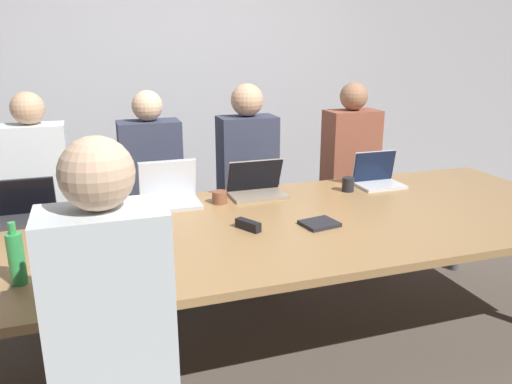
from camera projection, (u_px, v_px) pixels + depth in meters
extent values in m
plane|color=brown|center=(263.00, 346.00, 2.92)|extent=(24.00, 24.00, 0.00)
cube|color=#ADADB2|center=(189.00, 79.00, 4.29)|extent=(12.00, 0.06, 2.80)
cube|color=#9E7547|center=(263.00, 227.00, 2.71)|extent=(3.89, 1.38, 0.04)
cylinder|color=#4C4C51|center=(458.00, 225.00, 3.82)|extent=(0.08, 0.08, 0.73)
cube|color=#B7B7BC|center=(171.00, 205.00, 2.98)|extent=(0.34, 0.24, 0.02)
cube|color=#B7B7BC|center=(167.00, 179.00, 3.04)|extent=(0.35, 0.06, 0.24)
cube|color=silver|center=(168.00, 180.00, 3.03)|extent=(0.34, 0.06, 0.24)
cube|color=#2D2D38|center=(157.00, 261.00, 3.52)|extent=(0.32, 0.24, 0.45)
cube|color=#33384C|center=(152.00, 178.00, 3.35)|extent=(0.40, 0.24, 0.77)
sphere|color=beige|center=(147.00, 106.00, 3.21)|extent=(0.20, 0.20, 0.20)
cylinder|color=#232328|center=(127.00, 201.00, 2.92)|extent=(0.08, 0.08, 0.10)
cube|color=gray|center=(258.00, 195.00, 3.16)|extent=(0.35, 0.22, 0.02)
cube|color=gray|center=(254.00, 175.00, 3.19)|extent=(0.36, 0.10, 0.21)
cube|color=black|center=(255.00, 176.00, 3.19)|extent=(0.35, 0.10, 0.21)
cube|color=#2D2D38|center=(248.00, 249.00, 3.73)|extent=(0.32, 0.24, 0.45)
cube|color=#33384C|center=(247.00, 170.00, 3.55)|extent=(0.40, 0.24, 0.77)
sphere|color=tan|center=(247.00, 100.00, 3.41)|extent=(0.22, 0.22, 0.22)
cylinder|color=brown|center=(220.00, 197.00, 3.03)|extent=(0.09, 0.09, 0.08)
cube|color=#333338|center=(27.00, 221.00, 2.71)|extent=(0.30, 0.21, 0.02)
cube|color=#333338|center=(25.00, 196.00, 2.76)|extent=(0.31, 0.06, 0.21)
cube|color=black|center=(25.00, 197.00, 2.75)|extent=(0.30, 0.06, 0.21)
cube|color=#2D2D38|center=(49.00, 270.00, 3.38)|extent=(0.32, 0.24, 0.45)
cube|color=silver|center=(37.00, 184.00, 3.21)|extent=(0.40, 0.24, 0.77)
sphere|color=tan|center=(27.00, 108.00, 3.07)|extent=(0.20, 0.20, 0.20)
cube|color=silver|center=(380.00, 186.00, 3.38)|extent=(0.30, 0.21, 0.02)
cube|color=silver|center=(374.00, 166.00, 3.43)|extent=(0.31, 0.04, 0.21)
cube|color=#0F1933|center=(374.00, 166.00, 3.42)|extent=(0.30, 0.04, 0.21)
cube|color=#2D2D38|center=(346.00, 233.00, 4.03)|extent=(0.32, 0.24, 0.45)
cube|color=brown|center=(350.00, 160.00, 3.85)|extent=(0.40, 0.24, 0.77)
sphere|color=#9E7051|center=(354.00, 96.00, 3.71)|extent=(0.21, 0.21, 0.21)
cylinder|color=#232328|center=(348.00, 184.00, 3.27)|extent=(0.08, 0.08, 0.09)
cube|color=silver|center=(84.00, 279.00, 2.04)|extent=(0.33, 0.23, 0.02)
cube|color=silver|center=(81.00, 262.00, 1.91)|extent=(0.33, 0.05, 0.23)
cube|color=black|center=(81.00, 261.00, 1.92)|extent=(0.33, 0.05, 0.23)
cube|color=silver|center=(111.00, 320.00, 1.63)|extent=(0.40, 0.24, 0.77)
sphere|color=beige|center=(97.00, 174.00, 1.49)|extent=(0.23, 0.23, 0.23)
cylinder|color=white|center=(148.00, 258.00, 2.15)|extent=(0.08, 0.08, 0.10)
cylinder|color=green|center=(17.00, 259.00, 2.00)|extent=(0.06, 0.06, 0.22)
cylinder|color=green|center=(12.00, 228.00, 1.96)|extent=(0.03, 0.03, 0.05)
cube|color=black|center=(248.00, 225.00, 2.60)|extent=(0.11, 0.15, 0.05)
cube|color=#232328|center=(319.00, 224.00, 2.67)|extent=(0.21, 0.19, 0.02)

